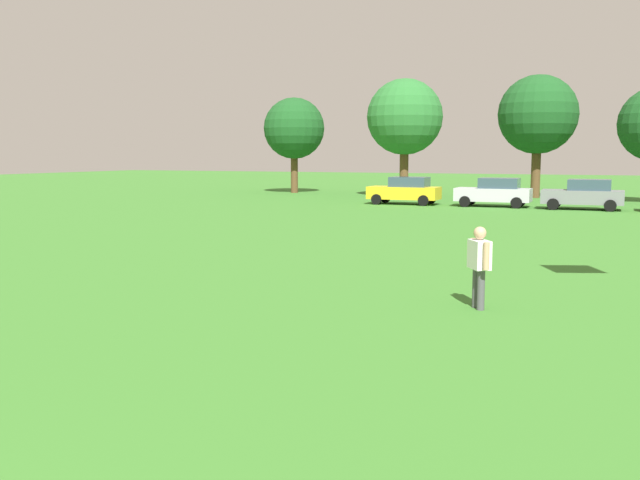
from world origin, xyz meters
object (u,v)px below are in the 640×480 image
(parked_car_silver_1, at_px, (495,192))
(tree_far_left, at_px, (294,129))
(adult_bystander, at_px, (479,260))
(parked_car_gray_2, at_px, (584,194))
(tree_left, at_px, (405,117))
(parked_car_yellow_0, at_px, (405,190))
(tree_center, at_px, (538,115))

(parked_car_silver_1, distance_m, tree_far_left, 19.78)
(adult_bystander, distance_m, parked_car_silver_1, 28.31)
(tree_far_left, bearing_deg, parked_car_gray_2, -23.05)
(parked_car_gray_2, height_order, tree_far_left, tree_far_left)
(parked_car_gray_2, xyz_separation_m, tree_far_left, (-22.02, 9.37, 4.19))
(adult_bystander, xyz_separation_m, parked_car_gray_2, (0.82, 27.67, -0.12))
(parked_car_gray_2, xyz_separation_m, tree_left, (-12.46, 7.40, 4.80))
(adult_bystander, bearing_deg, parked_car_yellow_0, -14.05)
(parked_car_yellow_0, relative_size, tree_far_left, 0.57)
(adult_bystander, bearing_deg, parked_car_silver_1, -24.47)
(parked_car_yellow_0, bearing_deg, adult_bystander, 108.76)
(tree_left, bearing_deg, parked_car_silver_1, -43.17)
(adult_bystander, bearing_deg, tree_center, -28.53)
(parked_car_yellow_0, xyz_separation_m, tree_far_left, (-11.73, 9.17, 4.19))
(tree_far_left, height_order, tree_center, tree_center)
(adult_bystander, height_order, parked_car_silver_1, parked_car_silver_1)
(tree_left, distance_m, tree_center, 9.21)
(tree_left, height_order, tree_center, tree_center)
(parked_car_silver_1, bearing_deg, parked_car_yellow_0, 1.51)
(parked_car_gray_2, relative_size, tree_left, 0.51)
(parked_car_silver_1, bearing_deg, tree_far_left, -27.85)
(parked_car_yellow_0, relative_size, tree_center, 0.50)
(adult_bystander, height_order, parked_car_gray_2, parked_car_gray_2)
(tree_center, bearing_deg, parked_car_silver_1, -97.50)
(adult_bystander, relative_size, parked_car_yellow_0, 0.38)
(parked_car_yellow_0, bearing_deg, tree_far_left, -38.02)
(parked_car_silver_1, xyz_separation_m, tree_center, (1.28, 9.75, 4.92))
(tree_left, bearing_deg, parked_car_yellow_0, -73.24)
(parked_car_yellow_0, xyz_separation_m, tree_center, (6.64, 9.89, 4.92))
(adult_bystander, xyz_separation_m, parked_car_silver_1, (-4.11, 28.01, -0.12))
(adult_bystander, bearing_deg, tree_far_left, -3.03)
(parked_car_yellow_0, distance_m, tree_far_left, 15.47)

